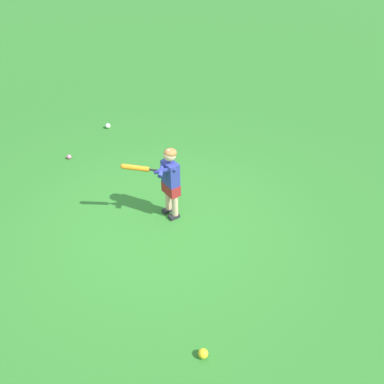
# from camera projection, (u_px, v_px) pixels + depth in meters

# --- Properties ---
(ground_plane) EXTENTS (40.00, 40.00, 0.00)m
(ground_plane) POSITION_uv_depth(u_px,v_px,m) (160.00, 226.00, 5.38)
(ground_plane) COLOR #2D7528
(child_batter) EXTENTS (0.40, 0.76, 1.08)m
(child_batter) POSITION_uv_depth(u_px,v_px,m) (168.00, 177.00, 5.20)
(child_batter) COLOR #232328
(child_batter) RESTS_ON ground
(play_ball_behind_batter) EXTENTS (0.10, 0.10, 0.10)m
(play_ball_behind_batter) POSITION_uv_depth(u_px,v_px,m) (108.00, 126.00, 7.80)
(play_ball_behind_batter) COLOR white
(play_ball_behind_batter) RESTS_ON ground
(play_ball_by_bucket) EXTENTS (0.10, 0.10, 0.10)m
(play_ball_by_bucket) POSITION_uv_depth(u_px,v_px,m) (203.00, 354.00, 3.76)
(play_ball_by_bucket) COLOR yellow
(play_ball_by_bucket) RESTS_ON ground
(play_ball_near_batter) EXTENTS (0.08, 0.08, 0.08)m
(play_ball_near_batter) POSITION_uv_depth(u_px,v_px,m) (69.00, 157.00, 6.83)
(play_ball_near_batter) COLOR pink
(play_ball_near_batter) RESTS_ON ground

